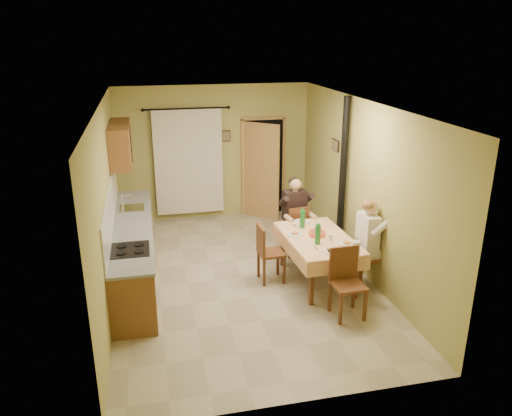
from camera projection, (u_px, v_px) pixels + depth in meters
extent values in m
cube|color=tan|center=(242.00, 277.00, 8.15)|extent=(4.00, 6.00, 0.01)
cube|color=tan|center=(214.00, 153.00, 10.44)|extent=(4.00, 0.04, 2.80)
cube|color=tan|center=(300.00, 288.00, 4.92)|extent=(4.00, 0.04, 2.80)
cube|color=tan|center=(107.00, 205.00, 7.27)|extent=(0.04, 6.00, 2.80)
cube|color=tan|center=(362.00, 188.00, 8.09)|extent=(0.04, 6.00, 2.80)
cube|color=white|center=(241.00, 104.00, 7.22)|extent=(4.00, 6.00, 0.04)
cube|color=brown|center=(134.00, 252.00, 8.02)|extent=(0.60, 3.60, 0.88)
cube|color=gray|center=(131.00, 226.00, 7.87)|extent=(0.64, 3.64, 0.04)
cube|color=white|center=(111.00, 207.00, 7.70)|extent=(0.02, 3.60, 0.66)
cube|color=silver|center=(132.00, 208.00, 8.60)|extent=(0.42, 0.42, 0.03)
cube|color=black|center=(130.00, 250.00, 6.94)|extent=(0.52, 0.56, 0.02)
cube|color=black|center=(154.00, 278.00, 7.16)|extent=(0.01, 0.55, 0.55)
cube|color=brown|center=(120.00, 144.00, 8.69)|extent=(0.35, 1.40, 0.70)
cylinder|color=black|center=(186.00, 109.00, 9.90)|extent=(1.70, 0.04, 0.04)
cube|color=silver|center=(189.00, 162.00, 10.29)|extent=(1.40, 0.06, 2.20)
cube|color=black|center=(263.00, 167.00, 10.77)|extent=(0.84, 0.03, 2.06)
cube|color=#AE8149|center=(243.00, 169.00, 10.66)|extent=(0.06, 0.06, 2.12)
cube|color=#AE8149|center=(283.00, 166.00, 10.85)|extent=(0.06, 0.06, 2.12)
cube|color=#AE8149|center=(263.00, 118.00, 10.40)|extent=(0.96, 0.06, 0.06)
cube|color=#AE8149|center=(261.00, 172.00, 10.48)|extent=(0.64, 0.57, 2.04)
cube|color=#EAAD7A|center=(318.00, 238.00, 7.80)|extent=(1.04, 1.66, 0.04)
cube|color=#EAAD7A|center=(339.00, 267.00, 7.10)|extent=(0.97, 0.06, 0.22)
cube|color=#EAAD7A|center=(300.00, 227.00, 8.57)|extent=(0.97, 0.06, 0.22)
cube|color=#EAAD7A|center=(289.00, 248.00, 7.71)|extent=(0.09, 1.62, 0.22)
cube|color=#EAAD7A|center=(346.00, 241.00, 7.95)|extent=(0.09, 1.62, 0.22)
cylinder|color=white|center=(302.00, 221.00, 8.41)|extent=(0.25, 0.25, 0.02)
ellipsoid|color=#CC7233|center=(302.00, 220.00, 8.40)|extent=(0.12, 0.12, 0.05)
cylinder|color=white|center=(336.00, 251.00, 7.26)|extent=(0.25, 0.25, 0.02)
ellipsoid|color=#CC7233|center=(336.00, 250.00, 7.25)|extent=(0.12, 0.12, 0.05)
cylinder|color=white|center=(347.00, 244.00, 7.52)|extent=(0.25, 0.25, 0.02)
ellipsoid|color=#CC7233|center=(347.00, 242.00, 7.51)|extent=(0.12, 0.12, 0.05)
cylinder|color=white|center=(295.00, 234.00, 7.87)|extent=(0.25, 0.25, 0.02)
ellipsoid|color=#CC7233|center=(295.00, 233.00, 7.87)|extent=(0.12, 0.12, 0.05)
cylinder|color=#E65F3E|center=(317.00, 234.00, 7.82)|extent=(0.26, 0.26, 0.08)
cylinder|color=white|center=(332.00, 251.00, 7.29)|extent=(0.28, 0.28, 0.02)
cube|color=tan|center=(334.00, 250.00, 7.24)|extent=(0.07, 0.07, 0.03)
cube|color=tan|center=(334.00, 248.00, 7.31)|extent=(0.07, 0.06, 0.03)
cube|color=tan|center=(332.00, 249.00, 7.28)|extent=(0.06, 0.05, 0.03)
cube|color=tan|center=(332.00, 249.00, 7.28)|extent=(0.04, 0.06, 0.03)
cube|color=tan|center=(328.00, 249.00, 7.30)|extent=(0.07, 0.06, 0.03)
cube|color=tan|center=(331.00, 250.00, 7.27)|extent=(0.07, 0.05, 0.03)
cylinder|color=silver|center=(331.00, 237.00, 7.66)|extent=(0.07, 0.07, 0.10)
cylinder|color=silver|center=(319.00, 226.00, 8.12)|extent=(0.07, 0.07, 0.10)
cylinder|color=white|center=(356.00, 249.00, 7.08)|extent=(0.11, 0.11, 0.22)
cylinder|color=silver|center=(356.00, 247.00, 7.07)|extent=(0.02, 0.02, 0.30)
cube|color=#5A3118|center=(295.00, 229.00, 8.88)|extent=(0.42, 0.42, 0.04)
cube|color=#5A3118|center=(299.00, 220.00, 8.65)|extent=(0.38, 0.08, 0.43)
cube|color=#5A3118|center=(348.00, 285.00, 6.89)|extent=(0.44, 0.44, 0.04)
cube|color=#5A3118|center=(344.00, 262.00, 6.97)|extent=(0.43, 0.06, 0.49)
cube|color=#5A3118|center=(368.00, 257.00, 7.77)|extent=(0.46, 0.46, 0.04)
cube|color=#5A3118|center=(381.00, 239.00, 7.73)|extent=(0.06, 0.44, 0.51)
cube|color=#5A3118|center=(271.00, 253.00, 7.90)|extent=(0.41, 0.41, 0.04)
cube|color=#5A3118|center=(261.00, 240.00, 7.78)|extent=(0.06, 0.39, 0.44)
cube|color=black|center=(297.00, 226.00, 8.76)|extent=(0.41, 0.44, 0.16)
cube|color=black|center=(295.00, 205.00, 8.76)|extent=(0.42, 0.27, 0.54)
sphere|color=tan|center=(295.00, 184.00, 8.62)|extent=(0.21, 0.21, 0.21)
ellipsoid|color=black|center=(295.00, 181.00, 8.64)|extent=(0.21, 0.21, 0.16)
cube|color=silver|center=(374.00, 251.00, 7.77)|extent=(0.42, 0.38, 0.16)
cube|color=silver|center=(368.00, 231.00, 7.62)|extent=(0.24, 0.41, 0.54)
sphere|color=tan|center=(370.00, 207.00, 7.50)|extent=(0.21, 0.21, 0.21)
ellipsoid|color=olive|center=(368.00, 205.00, 7.47)|extent=(0.21, 0.21, 0.16)
cylinder|color=black|center=(343.00, 178.00, 8.62)|extent=(0.12, 0.12, 2.80)
cylinder|color=black|center=(339.00, 244.00, 9.04)|extent=(0.24, 0.24, 0.30)
cube|color=black|center=(226.00, 136.00, 10.35)|extent=(0.19, 0.03, 0.23)
cube|color=brown|center=(335.00, 145.00, 9.04)|extent=(0.03, 0.31, 0.21)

